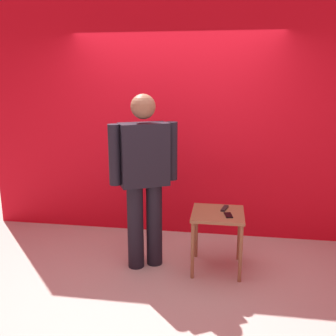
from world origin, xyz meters
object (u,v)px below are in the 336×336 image
(standing_person, at_px, (144,173))
(cell_phone, at_px, (228,215))
(side_table, at_px, (218,222))
(tv_remote, at_px, (225,208))

(standing_person, relative_size, cell_phone, 12.66)
(side_table, bearing_deg, standing_person, -177.51)
(standing_person, height_order, tv_remote, standing_person)
(cell_phone, bearing_deg, tv_remote, 91.85)
(standing_person, relative_size, tv_remote, 10.72)
(standing_person, distance_m, tv_remote, 0.92)
(standing_person, relative_size, side_table, 2.90)
(side_table, bearing_deg, tv_remote, 58.51)
(standing_person, xyz_separation_m, side_table, (0.76, 0.03, -0.49))
(tv_remote, bearing_deg, cell_phone, -63.71)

